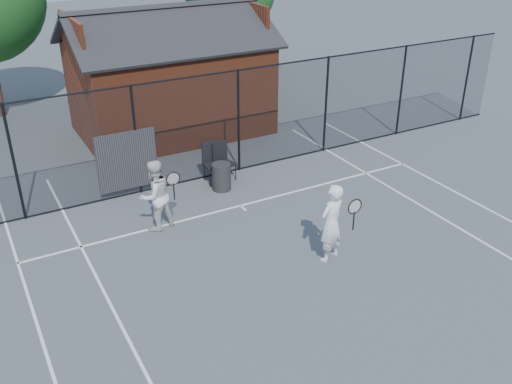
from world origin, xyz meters
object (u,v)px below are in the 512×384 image
chair_left (214,164)px  chair_right (225,162)px  waste_bin (221,177)px  player_front (331,223)px  clubhouse (170,85)px  player_back (155,195)px

chair_left → chair_right: (0.32, 0.00, -0.04)m
waste_bin → player_front: bearing=-82.0°
player_front → chair_left: (-0.56, 4.72, -0.35)m
clubhouse → player_back: size_ratio=3.69×
chair_right → waste_bin: 0.63m
player_back → chair_left: (2.29, 1.62, -0.32)m
player_back → chair_right: bearing=31.9°
clubhouse → chair_left: clubhouse is taller
waste_bin → player_back: bearing=-153.6°
chair_left → waste_bin: (-0.03, -0.50, -0.19)m
player_front → player_back: player_front is taller
clubhouse → player_back: bearing=-114.7°
player_front → player_back: size_ratio=1.03×
chair_left → player_front: bearing=-79.1°
player_front → chair_left: player_front is taller
clubhouse → waste_bin: clubhouse is taller
clubhouse → chair_left: bearing=-96.2°
player_front → chair_right: size_ratio=1.71×
clubhouse → chair_right: size_ratio=6.13×
player_front → waste_bin: bearing=98.0°
clubhouse → player_front: 9.15m
chair_left → chair_right: chair_left is taller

